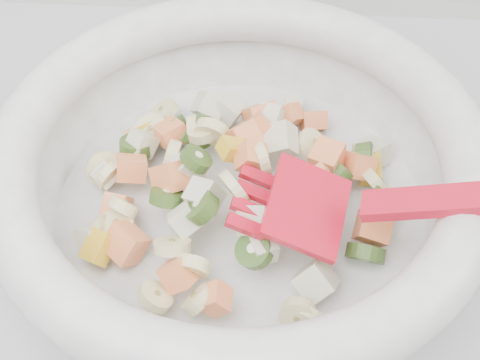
{
  "coord_description": "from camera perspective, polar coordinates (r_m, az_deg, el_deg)",
  "views": [
    {
      "loc": [
        -0.13,
        1.14,
        1.31
      ],
      "look_at": [
        -0.15,
        1.46,
        0.95
      ],
      "focal_mm": 50.0,
      "sensor_mm": 36.0,
      "label": 1
    }
  ],
  "objects": [
    {
      "name": "mixing_bowl",
      "position": [
        0.48,
        0.05,
        0.62
      ],
      "size": [
        0.46,
        0.36,
        0.15
      ],
      "color": "white",
      "rests_on": "counter"
    }
  ]
}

